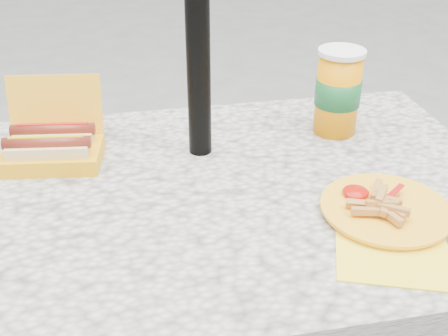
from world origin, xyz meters
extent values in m
cube|color=beige|center=(0.00, 0.00, 0.72)|extent=(1.20, 0.80, 0.05)
cylinder|color=black|center=(-0.50, 0.30, 0.35)|extent=(0.07, 0.07, 0.70)
cylinder|color=black|center=(0.50, 0.30, 0.35)|extent=(0.07, 0.07, 0.70)
cube|color=yellow|center=(-0.32, 0.17, 0.77)|extent=(0.22, 0.16, 0.04)
cube|color=yellow|center=(-0.31, 0.25, 0.85)|extent=(0.21, 0.06, 0.13)
cube|color=#FADB8E|center=(-0.32, 0.14, 0.79)|extent=(0.17, 0.07, 0.04)
cylinder|color=maroon|center=(-0.32, 0.14, 0.81)|extent=(0.18, 0.05, 0.03)
cylinder|color=#B59D05|center=(-0.32, 0.14, 0.83)|extent=(0.15, 0.03, 0.01)
cube|color=#FADB8E|center=(-0.31, 0.20, 0.79)|extent=(0.17, 0.07, 0.04)
cylinder|color=maroon|center=(-0.31, 0.20, 0.81)|extent=(0.18, 0.05, 0.03)
cylinder|color=#AC0F05|center=(-0.31, 0.20, 0.83)|extent=(0.15, 0.03, 0.01)
cube|color=yellow|center=(0.26, -0.25, 0.75)|extent=(0.24, 0.24, 0.00)
cylinder|color=yellow|center=(0.30, -0.15, 0.76)|extent=(0.23, 0.23, 0.01)
cylinder|color=yellow|center=(0.30, -0.15, 0.76)|extent=(0.24, 0.24, 0.01)
cube|color=#BB763B|center=(0.28, -0.17, 0.79)|extent=(0.06, 0.03, 0.01)
cube|color=#BB763B|center=(0.29, -0.18, 0.78)|extent=(0.03, 0.06, 0.01)
cube|color=#BB763B|center=(0.30, -0.14, 0.78)|extent=(0.06, 0.04, 0.01)
cube|color=#BB763B|center=(0.25, -0.15, 0.78)|extent=(0.06, 0.04, 0.02)
cube|color=#BB763B|center=(0.30, -0.10, 0.77)|extent=(0.04, 0.05, 0.01)
cube|color=#BB763B|center=(0.29, -0.14, 0.79)|extent=(0.04, 0.05, 0.01)
cube|color=#BB763B|center=(0.30, -0.15, 0.78)|extent=(0.05, 0.04, 0.01)
cube|color=#BB763B|center=(0.28, -0.17, 0.78)|extent=(0.04, 0.06, 0.01)
cube|color=#BB763B|center=(0.28, -0.19, 0.78)|extent=(0.03, 0.06, 0.01)
cube|color=#BB763B|center=(0.25, -0.17, 0.78)|extent=(0.06, 0.03, 0.01)
cube|color=#BB763B|center=(0.29, -0.17, 0.78)|extent=(0.06, 0.04, 0.01)
cube|color=#BB763B|center=(0.29, -0.18, 0.78)|extent=(0.05, 0.04, 0.01)
cube|color=#BB763B|center=(0.28, -0.16, 0.78)|extent=(0.02, 0.06, 0.02)
ellipsoid|color=#AC0F05|center=(0.26, -0.10, 0.77)|extent=(0.05, 0.05, 0.01)
cube|color=red|center=(0.31, -0.14, 0.78)|extent=(0.08, 0.07, 0.00)
cylinder|color=#FF9303|center=(0.33, 0.20, 0.84)|extent=(0.10, 0.10, 0.19)
cylinder|color=#175E2B|center=(0.33, 0.20, 0.85)|extent=(0.10, 0.10, 0.06)
cylinder|color=white|center=(0.33, 0.20, 0.94)|extent=(0.11, 0.11, 0.01)
camera|label=1|loc=(-0.16, -0.93, 1.35)|focal=45.00mm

